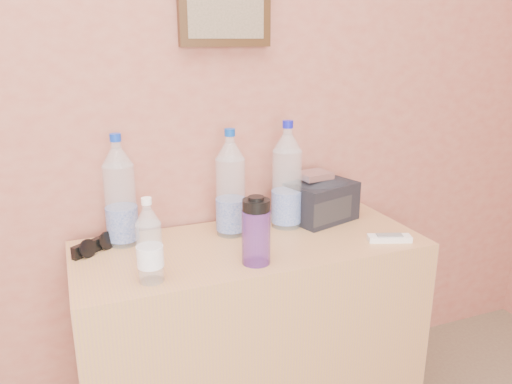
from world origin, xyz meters
TOP-DOWN VIEW (x-y plane):
  - picture_frame at (0.55, 1.98)m, footprint 0.30×0.03m
  - dresser at (0.55, 1.75)m, footprint 1.09×0.46m
  - pet_large_a at (0.17, 1.90)m, footprint 0.09×0.09m
  - pet_large_b at (0.51, 1.85)m, footprint 0.09×0.09m
  - pet_large_c at (0.71, 1.85)m, footprint 0.10×0.10m
  - pet_small at (0.21, 1.61)m, footprint 0.07×0.07m
  - nalgene_bottle at (0.51, 1.61)m, footprint 0.08×0.08m
  - sunglasses at (0.08, 1.86)m, footprint 0.16×0.13m
  - ac_remote at (0.96, 1.60)m, footprint 0.14×0.09m
  - toiletry_bag at (0.85, 1.86)m, footprint 0.26×0.22m
  - foil_packet at (0.83, 1.87)m, footprint 0.12×0.10m

SIDE VIEW (x-z plane):
  - dresser at x=0.55m, z-range 0.00..0.68m
  - ac_remote at x=0.96m, z-range 0.68..0.70m
  - sunglasses at x=0.08m, z-range 0.68..0.72m
  - toiletry_bag at x=0.85m, z-range 0.68..0.84m
  - nalgene_bottle at x=0.51m, z-range 0.68..0.88m
  - pet_small at x=0.21m, z-range 0.67..0.90m
  - pet_large_a at x=0.17m, z-range 0.66..1.01m
  - pet_large_b at x=0.51m, z-range 0.66..1.01m
  - pet_large_c at x=0.71m, z-range 0.66..1.03m
  - foil_packet at x=0.83m, z-range 0.84..0.86m
  - picture_frame at x=0.55m, z-range 1.27..1.52m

